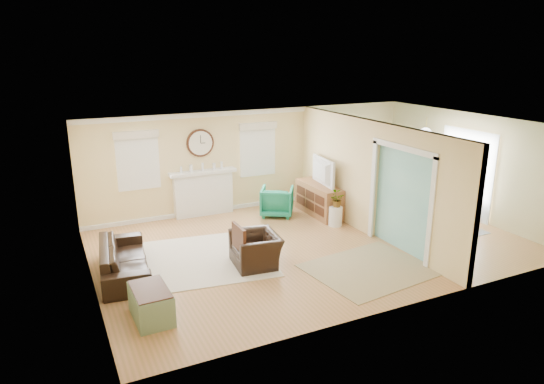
% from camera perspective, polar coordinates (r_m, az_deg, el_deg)
% --- Properties ---
extents(floor, '(9.00, 9.00, 0.00)m').
position_cam_1_polar(floor, '(10.68, 4.60, -6.07)').
color(floor, '#A17341').
rests_on(floor, ground).
extents(wall_back, '(9.00, 0.02, 2.60)m').
position_cam_1_polar(wall_back, '(12.85, -1.98, 3.93)').
color(wall_back, '#E2C984').
rests_on(wall_back, ground).
extents(wall_front, '(9.00, 0.02, 2.60)m').
position_cam_1_polar(wall_front, '(7.95, 15.72, -4.67)').
color(wall_front, '#E2C984').
rests_on(wall_front, ground).
extents(wall_left, '(0.02, 6.00, 2.60)m').
position_cam_1_polar(wall_left, '(8.96, -21.00, -2.76)').
color(wall_left, '#E2C984').
rests_on(wall_left, ground).
extents(wall_right, '(0.02, 6.00, 2.60)m').
position_cam_1_polar(wall_right, '(13.06, 22.11, 2.92)').
color(wall_right, '#E2C984').
rests_on(wall_right, ground).
extents(ceiling, '(9.00, 6.00, 0.02)m').
position_cam_1_polar(ceiling, '(9.98, 4.94, 7.85)').
color(ceiling, white).
rests_on(ceiling, wall_back).
extents(partition, '(0.17, 6.00, 2.60)m').
position_cam_1_polar(partition, '(11.28, 10.70, 2.17)').
color(partition, '#E2C984').
rests_on(partition, ground).
extents(fireplace, '(1.70, 0.30, 1.17)m').
position_cam_1_polar(fireplace, '(12.41, -8.08, -0.03)').
color(fireplace, white).
rests_on(fireplace, ground).
extents(wall_clock, '(0.70, 0.07, 0.70)m').
position_cam_1_polar(wall_clock, '(12.20, -8.44, 5.73)').
color(wall_clock, '#422314').
rests_on(wall_clock, wall_back).
extents(window_left, '(1.05, 0.13, 1.42)m').
position_cam_1_polar(window_left, '(11.87, -15.55, 4.06)').
color(window_left, white).
rests_on(window_left, wall_back).
extents(window_right, '(1.05, 0.13, 1.42)m').
position_cam_1_polar(window_right, '(12.76, -1.71, 5.48)').
color(window_right, white).
rests_on(window_right, wall_back).
extents(french_doors, '(0.06, 1.70, 2.20)m').
position_cam_1_polar(french_doors, '(13.07, 21.88, 2.05)').
color(french_doors, white).
rests_on(french_doors, ground).
extents(pendant, '(0.30, 0.30, 0.55)m').
position_cam_1_polar(pendant, '(11.84, 17.61, 6.54)').
color(pendant, gold).
rests_on(pendant, ceiling).
extents(rug_cream, '(3.21, 2.88, 0.02)m').
position_cam_1_polar(rug_cream, '(9.98, -8.89, -7.86)').
color(rug_cream, beige).
rests_on(rug_cream, floor).
extents(rug_jute, '(2.47, 2.11, 0.01)m').
position_cam_1_polar(rug_jute, '(9.65, 11.43, -8.88)').
color(rug_jute, tan).
rests_on(rug_jute, floor).
extents(rug_grey, '(2.32, 2.91, 0.01)m').
position_cam_1_polar(rug_grey, '(12.43, 15.82, -3.34)').
color(rug_grey, gray).
rests_on(rug_grey, floor).
extents(sofa, '(1.06, 2.20, 0.62)m').
position_cam_1_polar(sofa, '(9.56, -17.03, -7.56)').
color(sofa, black).
rests_on(sofa, floor).
extents(eames_chair, '(0.96, 1.07, 0.64)m').
position_cam_1_polar(eames_chair, '(9.54, -1.92, -6.79)').
color(eames_chair, black).
rests_on(eames_chair, floor).
extents(green_chair, '(1.09, 1.10, 0.73)m').
position_cam_1_polar(green_chair, '(12.32, 0.59, -1.10)').
color(green_chair, '#056B50').
rests_on(green_chair, floor).
extents(trunk, '(0.57, 0.91, 0.52)m').
position_cam_1_polar(trunk, '(8.00, -14.05, -12.63)').
color(trunk, gray).
rests_on(trunk, floor).
extents(credenza, '(0.54, 1.58, 0.80)m').
position_cam_1_polar(credenza, '(12.42, 5.53, -0.87)').
color(credenza, '#8F6242').
rests_on(credenza, floor).
extents(tv, '(0.28, 1.19, 0.68)m').
position_cam_1_polar(tv, '(12.22, 5.56, 2.42)').
color(tv, black).
rests_on(tv, credenza).
extents(garden_stool, '(0.32, 0.32, 0.47)m').
position_cam_1_polar(garden_stool, '(11.72, 7.47, -2.84)').
color(garden_stool, white).
rests_on(garden_stool, floor).
extents(potted_plant, '(0.43, 0.45, 0.39)m').
position_cam_1_polar(potted_plant, '(11.59, 7.55, -0.84)').
color(potted_plant, '#337F33').
rests_on(potted_plant, garden_stool).
extents(dining_table, '(1.25, 1.84, 0.59)m').
position_cam_1_polar(dining_table, '(12.34, 15.92, -2.07)').
color(dining_table, '#422314').
rests_on(dining_table, floor).
extents(dining_chair_n, '(0.49, 0.49, 0.89)m').
position_cam_1_polar(dining_chair_n, '(13.04, 13.24, 0.14)').
color(dining_chair_n, gray).
rests_on(dining_chair_n, floor).
extents(dining_chair_s, '(0.42, 0.42, 0.86)m').
position_cam_1_polar(dining_chair_s, '(11.50, 20.00, -2.69)').
color(dining_chair_s, gray).
rests_on(dining_chair_s, floor).
extents(dining_chair_w, '(0.52, 0.52, 1.02)m').
position_cam_1_polar(dining_chair_w, '(11.95, 13.73, -0.96)').
color(dining_chair_w, white).
rests_on(dining_chair_w, floor).
extents(dining_chair_e, '(0.54, 0.54, 1.00)m').
position_cam_1_polar(dining_chair_e, '(12.69, 18.14, -0.37)').
color(dining_chair_e, gray).
rests_on(dining_chair_e, floor).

